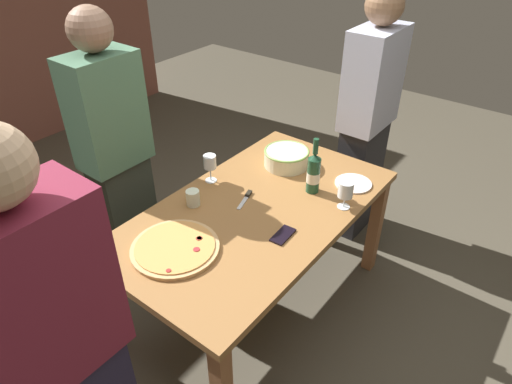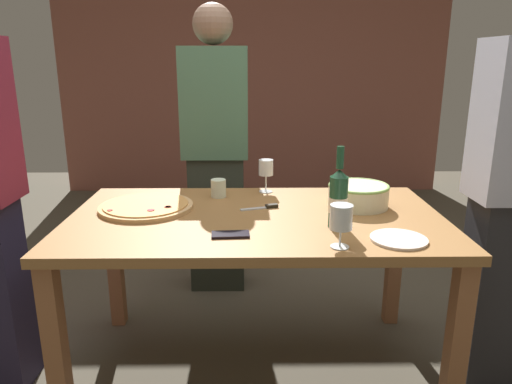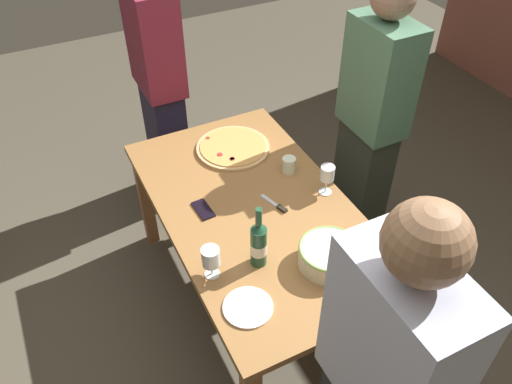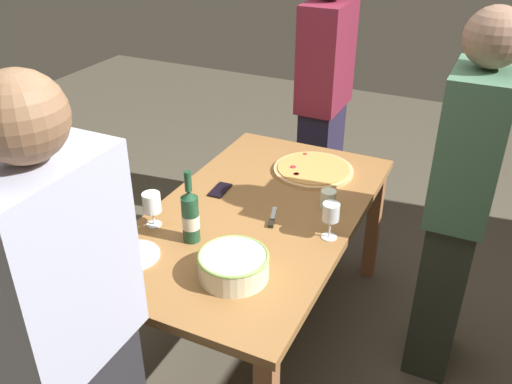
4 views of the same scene
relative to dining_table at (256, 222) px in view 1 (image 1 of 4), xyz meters
name	(u,v)px [view 1 (image 1 of 4)]	position (x,y,z in m)	size (l,w,h in m)	color
ground_plane	(256,305)	(0.00, 0.00, -0.66)	(8.00, 8.00, 0.00)	#50493B
dining_table	(256,222)	(0.00, 0.00, 0.00)	(1.60, 0.90, 0.75)	#9B6938
pizza	(175,248)	(-0.49, 0.10, 0.10)	(0.42, 0.42, 0.03)	tan
serving_bowl	(286,157)	(0.47, 0.13, 0.15)	(0.27, 0.27, 0.10)	beige
wine_bottle	(314,172)	(0.32, -0.15, 0.21)	(0.07, 0.07, 0.33)	#1D472D
wine_glass_near_pizza	(346,190)	(0.29, -0.36, 0.20)	(0.08, 0.08, 0.16)	white
wine_glass_by_bottle	(210,163)	(0.05, 0.37, 0.21)	(0.07, 0.07, 0.17)	white
cup_amber	(193,198)	(-0.18, 0.29, 0.14)	(0.07, 0.07, 0.09)	silver
side_plate	(353,183)	(0.52, -0.30, 0.10)	(0.21, 0.21, 0.01)	white
cell_phone	(283,235)	(-0.10, -0.24, 0.10)	(0.07, 0.14, 0.01)	black
pizza_knife	(246,197)	(0.04, 0.10, 0.10)	(0.17, 0.07, 0.02)	silver
person_host	(61,354)	(-1.18, -0.09, 0.22)	(0.42, 0.24, 1.72)	#26213B
person_guest_left	(367,121)	(1.10, -0.08, 0.21)	(0.43, 0.24, 1.71)	#2A292D
person_guest_right	(116,157)	(-0.23, 0.85, 0.21)	(0.39, 0.24, 1.70)	#2C3227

